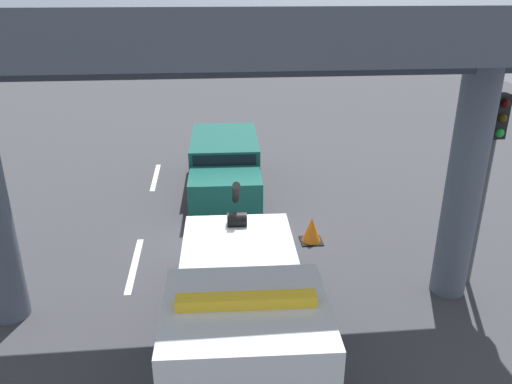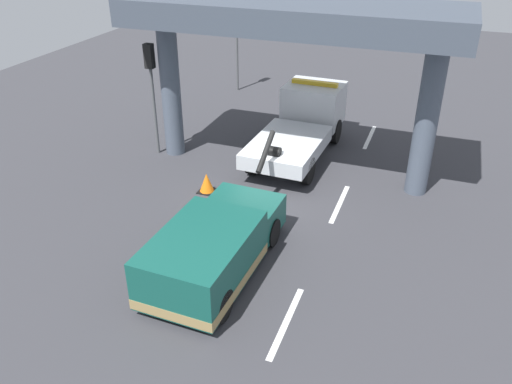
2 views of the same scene
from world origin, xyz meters
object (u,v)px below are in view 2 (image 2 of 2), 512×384
object	(u,v)px
towed_van_green	(213,249)
traffic_cone_orange	(207,183)
tow_truck_white	(303,122)
traffic_light_near	(151,75)
traffic_light_far	(237,32)

from	to	relation	value
towed_van_green	traffic_cone_orange	bearing A→B (deg)	27.29
traffic_cone_orange	towed_van_green	bearing A→B (deg)	-152.71
tow_truck_white	traffic_cone_orange	world-z (taller)	tow_truck_white
traffic_light_near	traffic_light_far	distance (m)	8.50
towed_van_green	traffic_light_far	size ratio (longest dim) A/B	1.26
towed_van_green	traffic_light_far	bearing A→B (deg)	19.64
tow_truck_white	towed_van_green	world-z (taller)	tow_truck_white
traffic_light_far	tow_truck_white	bearing A→B (deg)	-139.45
tow_truck_white	traffic_cone_orange	bearing A→B (deg)	154.79
tow_truck_white	traffic_light_far	size ratio (longest dim) A/B	1.75
traffic_light_near	traffic_cone_orange	xyz separation A→B (m)	(-2.28, -3.20, -2.83)
tow_truck_white	traffic_cone_orange	size ratio (longest dim) A/B	10.55
traffic_light_far	towed_van_green	bearing A→B (deg)	-160.36
tow_truck_white	traffic_light_near	world-z (taller)	traffic_light_near
tow_truck_white	traffic_light_near	size ratio (longest dim) A/B	1.68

